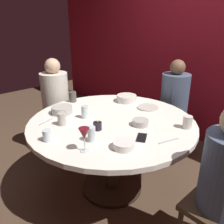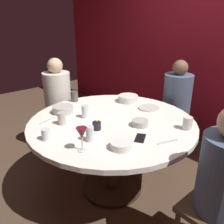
{
  "view_description": "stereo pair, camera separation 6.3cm",
  "coord_description": "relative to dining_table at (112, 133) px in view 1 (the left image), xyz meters",
  "views": [
    {
      "loc": [
        1.4,
        -1.31,
        1.6
      ],
      "look_at": [
        0.0,
        0.0,
        0.83
      ],
      "focal_mm": 37.33,
      "sensor_mm": 36.0,
      "label": 1
    },
    {
      "loc": [
        1.44,
        -1.26,
        1.6
      ],
      "look_at": [
        0.0,
        0.0,
        0.83
      ],
      "focal_mm": 37.33,
      "sensor_mm": 36.0,
      "label": 2
    }
  ],
  "objects": [
    {
      "name": "candle_holder",
      "position": [
        0.06,
        -0.22,
        0.17
      ],
      "size": [
        0.07,
        0.07,
        0.09
      ],
      "color": "black",
      "rests_on": "dining_table"
    },
    {
      "name": "wine_glass",
      "position": [
        0.26,
        -0.5,
        0.26
      ],
      "size": [
        0.08,
        0.08,
        0.18
      ],
      "color": "silver",
      "rests_on": "dining_table"
    },
    {
      "name": "dining_table",
      "position": [
        0.0,
        0.0,
        0.0
      ],
      "size": [
        1.49,
        1.49,
        0.75
      ],
      "color": "silver",
      "rests_on": "ground"
    },
    {
      "name": "bowl_sauce_side",
      "position": [
        0.24,
        0.11,
        0.16
      ],
      "size": [
        0.14,
        0.14,
        0.05
      ],
      "primitive_type": "cylinder",
      "color": "#B2ADA3",
      "rests_on": "dining_table"
    },
    {
      "name": "bowl_small_white",
      "position": [
        -0.26,
        0.47,
        0.17
      ],
      "size": [
        0.21,
        0.21,
        0.07
      ],
      "primitive_type": "cylinder",
      "color": "silver",
      "rests_on": "dining_table"
    },
    {
      "name": "fork_near_plate",
      "position": [
        -0.37,
        -0.45,
        0.14
      ],
      "size": [
        0.07,
        0.18,
        0.01
      ],
      "primitive_type": "cube",
      "rotation": [
        0.0,
        0.0,
        0.3
      ],
      "color": "#B7B7BC",
      "rests_on": "dining_table"
    },
    {
      "name": "seated_diner_left",
      "position": [
        -0.99,
        0.0,
        0.11
      ],
      "size": [
        0.4,
        0.4,
        1.18
      ],
      "rotation": [
        0.0,
        0.0,
        6.28
      ],
      "color": "#3F2D1E",
      "rests_on": "ground"
    },
    {
      "name": "dinner_plate",
      "position": [
        0.03,
        0.48,
        0.14
      ],
      "size": [
        0.22,
        0.22,
        0.01
      ],
      "primitive_type": "cylinder",
      "color": "beige",
      "rests_on": "dining_table"
    },
    {
      "name": "cell_phone",
      "position": [
        0.4,
        -0.06,
        0.14
      ],
      "size": [
        0.13,
        0.16,
        0.01
      ],
      "primitive_type": "cube",
      "rotation": [
        0.0,
        0.0,
        3.71
      ],
      "color": "black",
      "rests_on": "dining_table"
    },
    {
      "name": "cup_by_right_diner",
      "position": [
        -0.21,
        -0.15,
        0.19
      ],
      "size": [
        0.06,
        0.06,
        0.12
      ],
      "primitive_type": "cylinder",
      "color": "silver",
      "rests_on": "dining_table"
    },
    {
      "name": "back_wall",
      "position": [
        0.0,
        1.62,
        0.69
      ],
      "size": [
        6.0,
        0.1,
        2.6
      ],
      "primitive_type": "cube",
      "color": "maroon",
      "rests_on": "ground"
    },
    {
      "name": "bowl_salad_center",
      "position": [
        0.41,
        -0.27,
        0.16
      ],
      "size": [
        0.16,
        0.16,
        0.05
      ],
      "primitive_type": "cylinder",
      "color": "silver",
      "rests_on": "dining_table"
    },
    {
      "name": "cup_by_left_diner",
      "position": [
        -0.22,
        -0.38,
        0.19
      ],
      "size": [
        0.07,
        0.07,
        0.11
      ],
      "primitive_type": "cylinder",
      "color": "#B2ADA3",
      "rests_on": "dining_table"
    },
    {
      "name": "knife_near_plate",
      "position": [
        0.57,
        0.05,
        0.14
      ],
      "size": [
        0.07,
        0.18,
        0.01
      ],
      "primitive_type": "cube",
      "rotation": [
        0.0,
        0.0,
        -0.31
      ],
      "color": "#B7B7BC",
      "rests_on": "dining_table"
    },
    {
      "name": "bowl_serving_large",
      "position": [
        -0.45,
        -0.24,
        0.17
      ],
      "size": [
        0.2,
        0.2,
        0.07
      ],
      "primitive_type": "cylinder",
      "color": "#B2ADA3",
      "rests_on": "dining_table"
    },
    {
      "name": "cup_beside_wine",
      "position": [
        0.18,
        -0.37,
        0.19
      ],
      "size": [
        0.06,
        0.06,
        0.12
      ],
      "primitive_type": "cylinder",
      "color": "silver",
      "rests_on": "dining_table"
    },
    {
      "name": "seated_diner_back",
      "position": [
        0.0,
        1.01,
        0.11
      ],
      "size": [
        0.4,
        0.4,
        1.17
      ],
      "rotation": [
        0.0,
        0.0,
        4.71
      ],
      "color": "#3F2D1E",
      "rests_on": "ground"
    },
    {
      "name": "ground_plane",
      "position": [
        0.0,
        0.0,
        -0.61
      ],
      "size": [
        8.0,
        8.0,
        0.0
      ],
      "primitive_type": "plane",
      "color": "#4C3828"
    },
    {
      "name": "cup_center_front",
      "position": [
        -0.05,
        -0.61,
        0.18
      ],
      "size": [
        0.06,
        0.06,
        0.09
      ],
      "primitive_type": "cylinder",
      "color": "silver",
      "rests_on": "dining_table"
    },
    {
      "name": "cup_far_edge",
      "position": [
        -0.66,
        0.03,
        0.19
      ],
      "size": [
        0.08,
        0.08,
        0.11
      ],
      "primitive_type": "cylinder",
      "color": "#4C4742",
      "rests_on": "dining_table"
    },
    {
      "name": "cup_near_candle",
      "position": [
        0.55,
        0.35,
        0.19
      ],
      "size": [
        0.08,
        0.08,
        0.11
      ],
      "primitive_type": "cylinder",
      "color": "silver",
      "rests_on": "dining_table"
    }
  ]
}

